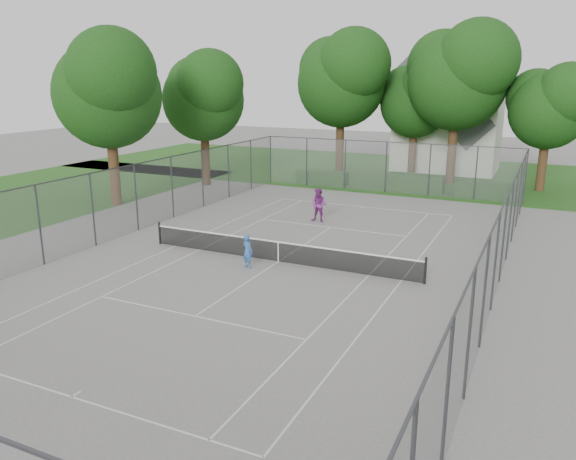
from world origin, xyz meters
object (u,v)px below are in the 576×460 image
at_px(girl_player, 248,251).
at_px(woman_player, 319,205).
at_px(tennis_net, 278,251).
at_px(house, 449,121).

relative_size(girl_player, woman_player, 0.76).
bearing_deg(girl_player, tennis_net, -104.31).
xyz_separation_m(house, girl_player, (-2.93, -29.93, -3.45)).
distance_m(tennis_net, woman_player, 7.38).
height_order(tennis_net, house, house).
bearing_deg(tennis_net, house, 85.87).
xyz_separation_m(girl_player, woman_player, (-0.21, 8.49, 0.22)).
bearing_deg(house, girl_player, -95.59).
height_order(house, girl_player, house).
bearing_deg(girl_player, house, -74.45).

